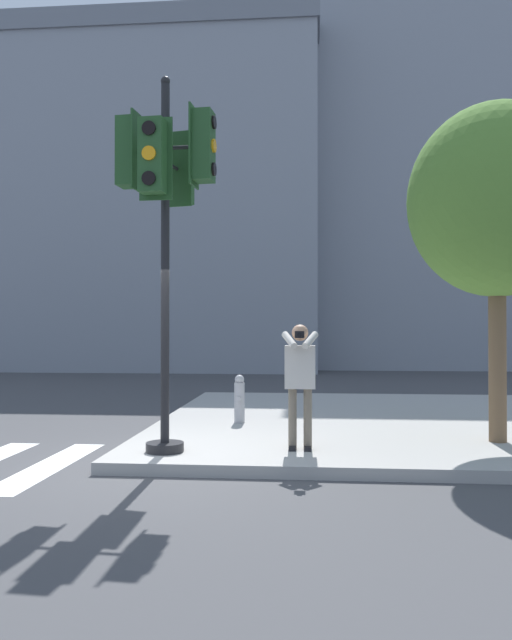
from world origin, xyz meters
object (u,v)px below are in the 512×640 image
(traffic_signal_pole, at_px, (166,192))
(person_photographer, at_px, (300,374))
(fire_hydrant, at_px, (239,399))
(street_tree, at_px, (497,201))

(traffic_signal_pole, xyz_separation_m, person_photographer, (1.72, 0.32, -2.36))
(fire_hydrant, bearing_deg, person_photographer, -64.27)
(street_tree, relative_size, fire_hydrant, 5.92)
(person_photographer, relative_size, fire_hydrant, 2.04)
(traffic_signal_pole, height_order, street_tree, traffic_signal_pole)
(fire_hydrant, bearing_deg, traffic_signal_pole, -104.86)
(person_photographer, xyz_separation_m, fire_hydrant, (-1.05, 2.19, -0.59))
(traffic_signal_pole, height_order, person_photographer, traffic_signal_pole)
(person_photographer, height_order, fire_hydrant, person_photographer)
(person_photographer, bearing_deg, fire_hydrant, 115.73)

